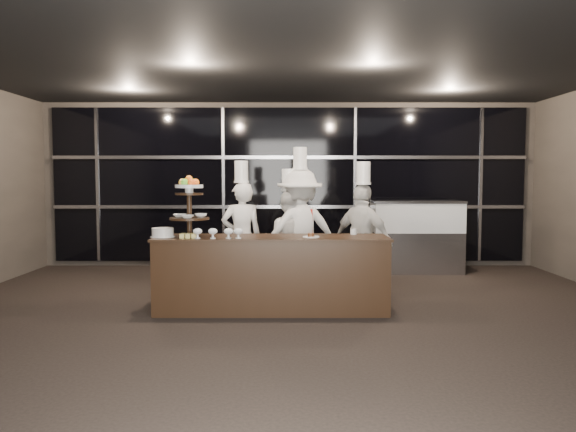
{
  "coord_description": "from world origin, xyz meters",
  "views": [
    {
      "loc": [
        -0.04,
        -5.34,
        1.65
      ],
      "look_at": [
        -0.03,
        1.76,
        1.15
      ],
      "focal_mm": 35.0,
      "sensor_mm": 36.0,
      "label": 1
    }
  ],
  "objects_px": {
    "chef_b": "(289,241)",
    "layer_cake": "(163,233)",
    "chef_d": "(363,240)",
    "buffet_counter": "(272,273)",
    "chef_a": "(242,235)",
    "display_stand": "(189,202)",
    "chef_c": "(300,231)",
    "display_case": "(416,232)"
  },
  "relations": [
    {
      "from": "chef_b",
      "to": "layer_cake",
      "type": "bearing_deg",
      "value": -145.44
    },
    {
      "from": "layer_cake",
      "to": "buffet_counter",
      "type": "bearing_deg",
      "value": 2.18
    },
    {
      "from": "buffet_counter",
      "to": "chef_d",
      "type": "relative_size",
      "value": 1.53
    },
    {
      "from": "chef_b",
      "to": "buffet_counter",
      "type": "bearing_deg",
      "value": -101.87
    },
    {
      "from": "chef_c",
      "to": "buffet_counter",
      "type": "bearing_deg",
      "value": -110.39
    },
    {
      "from": "buffet_counter",
      "to": "display_stand",
      "type": "relative_size",
      "value": 3.81
    },
    {
      "from": "buffet_counter",
      "to": "display_case",
      "type": "bearing_deg",
      "value": 49.49
    },
    {
      "from": "chef_a",
      "to": "chef_b",
      "type": "relative_size",
      "value": 1.06
    },
    {
      "from": "chef_a",
      "to": "display_stand",
      "type": "bearing_deg",
      "value": -116.08
    },
    {
      "from": "layer_cake",
      "to": "chef_c",
      "type": "height_order",
      "value": "chef_c"
    },
    {
      "from": "display_stand",
      "to": "layer_cake",
      "type": "height_order",
      "value": "display_stand"
    },
    {
      "from": "buffet_counter",
      "to": "chef_b",
      "type": "xyz_separation_m",
      "value": [
        0.21,
        1.0,
        0.28
      ]
    },
    {
      "from": "display_case",
      "to": "chef_b",
      "type": "height_order",
      "value": "chef_b"
    },
    {
      "from": "display_case",
      "to": "chef_b",
      "type": "relative_size",
      "value": 0.87
    },
    {
      "from": "buffet_counter",
      "to": "chef_d",
      "type": "distance_m",
      "value": 1.48
    },
    {
      "from": "display_stand",
      "to": "chef_d",
      "type": "height_order",
      "value": "chef_d"
    },
    {
      "from": "chef_a",
      "to": "chef_c",
      "type": "relative_size",
      "value": 0.91
    },
    {
      "from": "display_stand",
      "to": "chef_b",
      "type": "relative_size",
      "value": 0.42
    },
    {
      "from": "buffet_counter",
      "to": "layer_cake",
      "type": "relative_size",
      "value": 9.47
    },
    {
      "from": "display_stand",
      "to": "chef_c",
      "type": "distance_m",
      "value": 1.75
    },
    {
      "from": "layer_cake",
      "to": "chef_c",
      "type": "bearing_deg",
      "value": 31.71
    },
    {
      "from": "chef_a",
      "to": "chef_d",
      "type": "relative_size",
      "value": 1.01
    },
    {
      "from": "display_stand",
      "to": "chef_b",
      "type": "bearing_deg",
      "value": 39.61
    },
    {
      "from": "display_stand",
      "to": "chef_c",
      "type": "bearing_deg",
      "value": 35.91
    },
    {
      "from": "chef_b",
      "to": "chef_d",
      "type": "distance_m",
      "value": 1.03
    },
    {
      "from": "buffet_counter",
      "to": "chef_c",
      "type": "xyz_separation_m",
      "value": [
        0.37,
        0.99,
        0.42
      ]
    },
    {
      "from": "chef_c",
      "to": "chef_b",
      "type": "bearing_deg",
      "value": 176.02
    },
    {
      "from": "chef_d",
      "to": "display_stand",
      "type": "bearing_deg",
      "value": -160.74
    },
    {
      "from": "buffet_counter",
      "to": "chef_a",
      "type": "distance_m",
      "value": 1.25
    },
    {
      "from": "chef_a",
      "to": "layer_cake",
      "type": "bearing_deg",
      "value": -126.52
    },
    {
      "from": "layer_cake",
      "to": "chef_a",
      "type": "relative_size",
      "value": 0.16
    },
    {
      "from": "buffet_counter",
      "to": "layer_cake",
      "type": "height_order",
      "value": "layer_cake"
    },
    {
      "from": "display_stand",
      "to": "chef_c",
      "type": "xyz_separation_m",
      "value": [
        1.37,
        0.99,
        -0.45
      ]
    },
    {
      "from": "layer_cake",
      "to": "chef_b",
      "type": "xyz_separation_m",
      "value": [
        1.53,
        1.05,
        -0.23
      ]
    },
    {
      "from": "layer_cake",
      "to": "chef_c",
      "type": "xyz_separation_m",
      "value": [
        1.68,
        1.04,
        -0.09
      ]
    },
    {
      "from": "chef_b",
      "to": "chef_d",
      "type": "xyz_separation_m",
      "value": [
        1.01,
        -0.23,
        0.05
      ]
    },
    {
      "from": "buffet_counter",
      "to": "chef_b",
      "type": "bearing_deg",
      "value": 78.13
    },
    {
      "from": "chef_c",
      "to": "chef_d",
      "type": "relative_size",
      "value": 1.11
    },
    {
      "from": "buffet_counter",
      "to": "layer_cake",
      "type": "bearing_deg",
      "value": -177.82
    },
    {
      "from": "chef_d",
      "to": "display_case",
      "type": "bearing_deg",
      "value": 59.65
    },
    {
      "from": "chef_b",
      "to": "chef_d",
      "type": "height_order",
      "value": "chef_d"
    },
    {
      "from": "display_case",
      "to": "chef_a",
      "type": "height_order",
      "value": "chef_a"
    }
  ]
}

